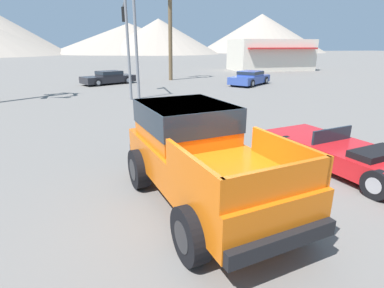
{
  "coord_description": "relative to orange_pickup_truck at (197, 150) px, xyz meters",
  "views": [
    {
      "loc": [
        -1.81,
        -5.57,
        3.21
      ],
      "look_at": [
        -0.18,
        0.8,
        1.04
      ],
      "focal_mm": 28.0,
      "sensor_mm": 36.0,
      "label": 1
    }
  ],
  "objects": [
    {
      "name": "ground_plane",
      "position": [
        0.24,
        -0.11,
        -1.13
      ],
      "size": [
        320.0,
        320.0,
        0.0
      ],
      "primitive_type": "plane",
      "color": "slate"
    },
    {
      "name": "orange_pickup_truck",
      "position": [
        0.0,
        0.0,
        0.0
      ],
      "size": [
        2.93,
        5.11,
        2.01
      ],
      "rotation": [
        0.0,
        0.0,
        0.19
      ],
      "color": "orange",
      "rests_on": "ground_plane"
    },
    {
      "name": "red_convertible_car",
      "position": [
        4.31,
        0.58,
        -0.72
      ],
      "size": [
        2.66,
        4.85,
        1.03
      ],
      "rotation": [
        0.0,
        0.0,
        0.21
      ],
      "color": "red",
      "rests_on": "ground_plane"
    },
    {
      "name": "parked_car_blue",
      "position": [
        9.56,
        18.09,
        -0.54
      ],
      "size": [
        4.55,
        4.19,
        1.16
      ],
      "rotation": [
        0.0,
        0.0,
        2.26
      ],
      "color": "#334C9E",
      "rests_on": "ground_plane"
    },
    {
      "name": "parked_car_dark",
      "position": [
        -2.03,
        21.68,
        -0.56
      ],
      "size": [
        4.77,
        3.65,
        1.12
      ],
      "rotation": [
        0.0,
        0.0,
        2.05
      ],
      "color": "#232328",
      "rests_on": "ground_plane"
    },
    {
      "name": "traffic_light_main",
      "position": [
        -0.62,
        14.54,
        2.97
      ],
      "size": [
        0.38,
        3.55,
        5.9
      ],
      "rotation": [
        0.0,
        0.0,
        1.57
      ],
      "color": "slate",
      "rests_on": "ground_plane"
    },
    {
      "name": "street_lamp_post",
      "position": [
        -0.42,
        9.6,
        3.97
      ],
      "size": [
        0.9,
        0.24,
        8.62
      ],
      "color": "slate",
      "rests_on": "ground_plane"
    },
    {
      "name": "palm_tree_tall",
      "position": [
        3.8,
        23.47,
        5.22
      ],
      "size": [
        2.86,
        2.67,
        8.59
      ],
      "color": "brown",
      "rests_on": "ground_plane"
    },
    {
      "name": "storefront_building",
      "position": [
        19.12,
        32.47,
        0.85
      ],
      "size": [
        10.34,
        6.48,
        3.95
      ],
      "color": "beige",
      "rests_on": "ground_plane"
    },
    {
      "name": "distant_mountain_range",
      "position": [
        -1.02,
        124.54,
        6.49
      ],
      "size": [
        176.47,
        81.78,
        17.92
      ],
      "color": "gray",
      "rests_on": "ground_plane"
    }
  ]
}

